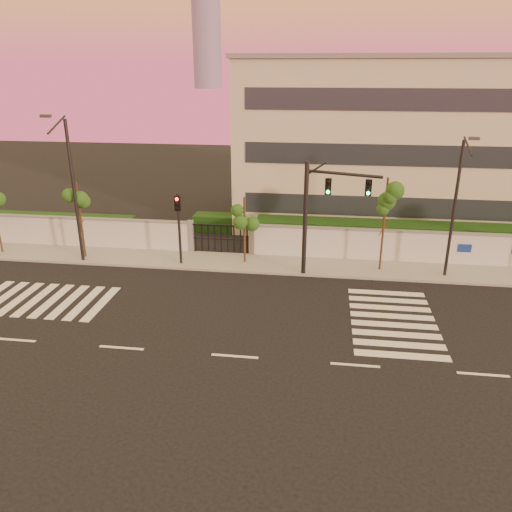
# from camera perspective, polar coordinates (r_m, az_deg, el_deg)

# --- Properties ---
(ground) EXTENTS (120.00, 120.00, 0.00)m
(ground) POSITION_cam_1_polar(r_m,az_deg,el_deg) (21.46, -2.44, -11.38)
(ground) COLOR black
(ground) RESTS_ON ground
(sidewalk) EXTENTS (60.00, 3.00, 0.15)m
(sidewalk) POSITION_cam_1_polar(r_m,az_deg,el_deg) (30.73, 0.97, -0.89)
(sidewalk) COLOR gray
(sidewalk) RESTS_ON ground
(perimeter_wall) EXTENTS (60.00, 0.36, 2.20)m
(perimeter_wall) POSITION_cam_1_polar(r_m,az_deg,el_deg) (31.77, 1.48, 1.76)
(perimeter_wall) COLOR silver
(perimeter_wall) RESTS_ON ground
(hedge_row) EXTENTS (41.00, 4.25, 1.80)m
(hedge_row) POSITION_cam_1_polar(r_m,az_deg,el_deg) (34.35, 3.75, 2.75)
(hedge_row) COLOR black
(hedge_row) RESTS_ON ground
(institutional_building) EXTENTS (24.40, 12.40, 12.25)m
(institutional_building) POSITION_cam_1_polar(r_m,az_deg,el_deg) (40.60, 16.09, 12.54)
(institutional_building) COLOR beige
(institutional_building) RESTS_ON ground
(road_markings) EXTENTS (57.00, 7.62, 0.02)m
(road_markings) POSITION_cam_1_polar(r_m,az_deg,el_deg) (24.94, -4.53, -6.52)
(road_markings) COLOR silver
(road_markings) RESTS_ON ground
(street_tree_c) EXTENTS (1.55, 1.23, 4.92)m
(street_tree_c) POSITION_cam_1_polar(r_m,az_deg,el_deg) (32.54, -19.55, 5.70)
(street_tree_c) COLOR #382314
(street_tree_c) RESTS_ON ground
(street_tree_d) EXTENTS (1.62, 1.29, 4.23)m
(street_tree_d) POSITION_cam_1_polar(r_m,az_deg,el_deg) (29.93, -1.29, 4.66)
(street_tree_d) COLOR #382314
(street_tree_d) RESTS_ON ground
(street_tree_e) EXTENTS (1.58, 1.26, 5.66)m
(street_tree_e) POSITION_cam_1_polar(r_m,az_deg,el_deg) (29.38, 14.64, 5.81)
(street_tree_e) COLOR #382314
(street_tree_e) RESTS_ON ground
(traffic_signal_main) EXTENTS (4.15, 1.43, 6.68)m
(traffic_signal_main) POSITION_cam_1_polar(r_m,az_deg,el_deg) (27.99, 7.42, 5.71)
(traffic_signal_main) COLOR black
(traffic_signal_main) RESTS_ON ground
(traffic_signal_secondary) EXTENTS (0.35, 0.34, 4.54)m
(traffic_signal_secondary) POSITION_cam_1_polar(r_m,az_deg,el_deg) (30.08, -8.83, 4.04)
(traffic_signal_secondary) COLOR black
(traffic_signal_secondary) RESTS_ON ground
(streetlight_west) EXTENTS (0.54, 2.19, 9.10)m
(streetlight_west) POSITION_cam_1_polar(r_m,az_deg,el_deg) (31.52, -20.30, 7.59)
(streetlight_west) COLOR black
(streetlight_west) RESTS_ON ground
(streetlight_east) EXTENTS (0.49, 1.98, 8.22)m
(streetlight_east) POSITION_cam_1_polar(r_m,az_deg,el_deg) (29.44, 21.86, 5.57)
(streetlight_east) COLOR black
(streetlight_east) RESTS_ON ground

